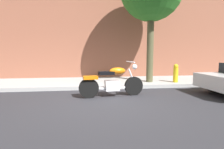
% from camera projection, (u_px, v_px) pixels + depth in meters
% --- Properties ---
extents(ground_plane, '(60.00, 60.00, 0.00)m').
position_uv_depth(ground_plane, '(106.00, 102.00, 5.35)').
color(ground_plane, '#28282D').
extents(sidewalk, '(23.47, 2.63, 0.14)m').
position_uv_depth(sidewalk, '(99.00, 82.00, 8.37)').
color(sidewalk, '#9E9E9E').
rests_on(sidewalk, ground).
extents(building_facade, '(23.47, 0.50, 7.52)m').
position_uv_depth(building_facade, '(96.00, 5.00, 9.49)').
color(building_facade, brown).
rests_on(building_facade, ground).
extents(motorcycle, '(2.06, 0.70, 1.11)m').
position_uv_depth(motorcycle, '(112.00, 82.00, 5.95)').
color(motorcycle, black).
rests_on(motorcycle, ground).
extents(fire_hydrant, '(0.20, 0.20, 0.91)m').
position_uv_depth(fire_hydrant, '(176.00, 75.00, 7.93)').
color(fire_hydrant, gold).
rests_on(fire_hydrant, ground).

